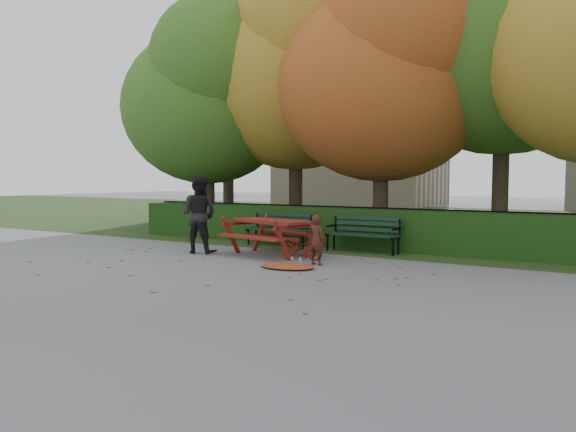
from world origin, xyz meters
The scene contains 18 objects.
ground centered at (0.00, 0.00, 0.00)m, with size 90.00×90.00×0.00m, color slate.
grass_strip centered at (0.00, 14.00, 0.01)m, with size 90.00×90.00×0.00m, color #183313.
building_left centered at (-9.00, 26.00, 7.50)m, with size 10.00×7.00×15.00m, color #C0AE94.
hedge centered at (0.00, 4.50, 0.50)m, with size 13.00×0.90×1.00m, color black.
iron_fence centered at (0.00, 5.30, 0.54)m, with size 14.00×0.04×1.02m.
tree_a centered at (-5.19, 5.58, 4.52)m, with size 5.88×5.60×7.48m.
tree_b centered at (-2.44, 6.75, 5.40)m, with size 6.72×6.40×8.79m.
tree_c centered at (0.83, 5.96, 4.82)m, with size 6.30×6.00×8.00m.
tree_d centered at (3.88, 7.23, 5.98)m, with size 7.14×6.80×9.58m.
tree_f centered at (-7.13, 9.24, 5.69)m, with size 6.93×6.60×9.19m.
bench_left centered at (-1.30, 3.70, 0.52)m, with size 1.80×0.57×0.88m.
bench_right centered at (1.10, 3.70, 0.52)m, with size 1.80×0.57×0.88m.
picnic_table centered at (-0.56, 2.09, 0.65)m, with size 2.25×1.95×0.95m.
leaf_pile centered at (0.73, 0.74, 0.04)m, with size 1.17×0.81×0.08m, color maroon.
leaf_scatter centered at (0.00, 0.30, 0.01)m, with size 9.00×5.70×0.01m, color maroon, non-canonical shape.
child centered at (1.05, 1.40, 0.52)m, with size 0.38×0.25×1.05m, color #401D14.
adult centered at (-2.25, 1.53, 0.94)m, with size 0.91×0.71×1.88m, color black.
bicycle centered at (0.41, 1.87, 0.27)m, with size 0.36×1.04×0.55m, color #A20E0F.
Camera 1 is at (6.62, -8.82, 1.84)m, focal length 35.00 mm.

